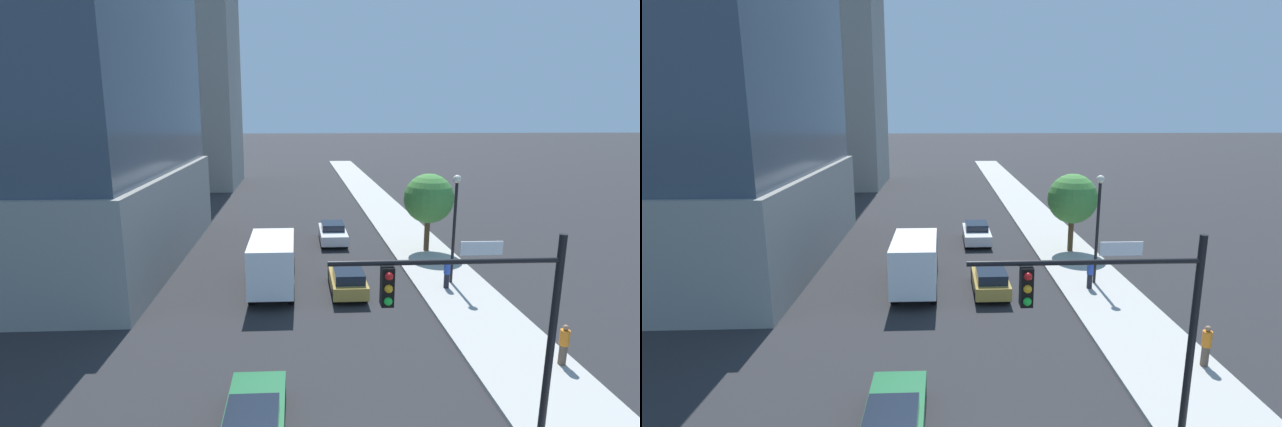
% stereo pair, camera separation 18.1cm
% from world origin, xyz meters
% --- Properties ---
extents(sidewalk, '(4.11, 120.00, 0.15)m').
position_xyz_m(sidewalk, '(8.01, 20.00, 0.07)').
color(sidewalk, '#B2AFA8').
rests_on(sidewalk, ground).
extents(construction_building, '(16.70, 15.10, 36.14)m').
position_xyz_m(construction_building, '(-14.31, 52.20, 15.09)').
color(construction_building, gray).
rests_on(construction_building, ground).
extents(traffic_light_pole, '(6.16, 0.48, 6.17)m').
position_xyz_m(traffic_light_pole, '(4.33, 2.57, 4.36)').
color(traffic_light_pole, black).
rests_on(traffic_light_pole, sidewalk).
extents(street_lamp, '(0.44, 0.44, 5.98)m').
position_xyz_m(street_lamp, '(8.04, 15.30, 4.05)').
color(street_lamp, black).
rests_on(street_lamp, sidewalk).
extents(street_tree, '(3.31, 3.31, 5.25)m').
position_xyz_m(street_tree, '(8.34, 21.31, 3.73)').
color(street_tree, brown).
rests_on(street_tree, sidewalk).
extents(car_gold, '(1.79, 4.23, 1.46)m').
position_xyz_m(car_gold, '(2.17, 14.45, 0.74)').
color(car_gold, '#AD8938').
rests_on(car_gold, ground).
extents(car_white, '(1.89, 4.29, 1.44)m').
position_xyz_m(car_white, '(2.17, 24.13, 0.73)').
color(car_white, silver).
rests_on(car_white, ground).
extents(car_green, '(1.75, 4.39, 1.35)m').
position_xyz_m(car_green, '(-1.76, 3.22, 0.67)').
color(car_green, '#1E6638').
rests_on(car_green, ground).
extents(box_truck, '(2.28, 6.59, 3.01)m').
position_xyz_m(box_truck, '(-1.76, 15.18, 1.69)').
color(box_truck, '#B21E1E').
rests_on(box_truck, ground).
extents(pedestrian_blue_shirt, '(0.34, 0.34, 1.59)m').
position_xyz_m(pedestrian_blue_shirt, '(7.52, 14.50, 0.95)').
color(pedestrian_blue_shirt, black).
rests_on(pedestrian_blue_shirt, sidewalk).
extents(pedestrian_orange_shirt, '(0.34, 0.34, 1.59)m').
position_xyz_m(pedestrian_orange_shirt, '(9.38, 6.68, 0.95)').
color(pedestrian_orange_shirt, brown).
rests_on(pedestrian_orange_shirt, sidewalk).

